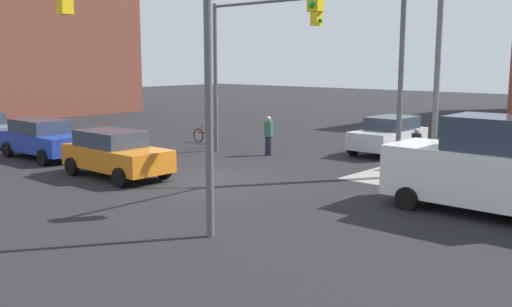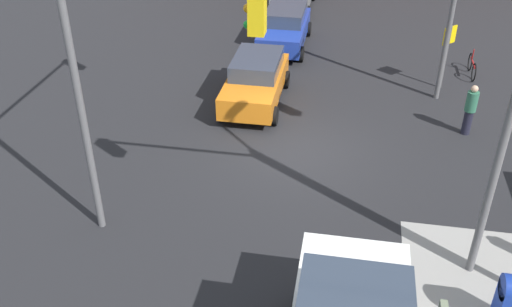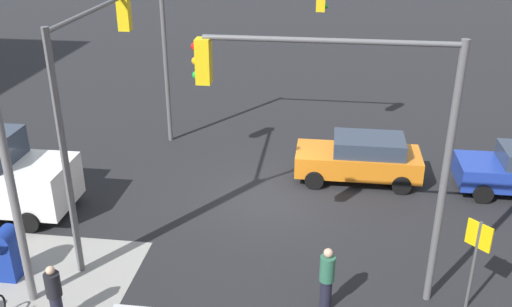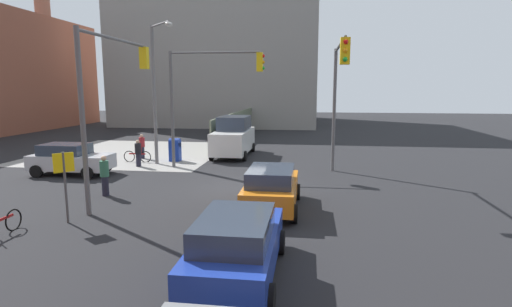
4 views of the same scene
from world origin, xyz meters
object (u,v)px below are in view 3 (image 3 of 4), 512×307
at_px(traffic_signal_ne_corner, 91,81).
at_px(mailbox_blue, 7,252).
at_px(traffic_signal_se_corner, 226,27).
at_px(traffic_signal_nw_corner, 349,119).
at_px(street_lamp_corner, 16,119).
at_px(pedestrian_waiting, 327,278).
at_px(sedan_orange, 360,158).
at_px(pedestrian_crossing, 54,294).

bearing_deg(traffic_signal_ne_corner, mailbox_blue, 56.15).
bearing_deg(traffic_signal_se_corner, traffic_signal_nw_corner, 115.90).
relative_size(street_lamp_corner, mailbox_blue, 5.59).
distance_m(traffic_signal_se_corner, pedestrian_waiting, 11.19).
distance_m(sedan_orange, pedestrian_crossing, 11.07).
bearing_deg(pedestrian_waiting, traffic_signal_nw_corner, -147.73).
bearing_deg(sedan_orange, traffic_signal_se_corner, -27.02).
xyz_separation_m(traffic_signal_se_corner, traffic_signal_ne_corner, (2.41, 6.97, -0.05)).
xyz_separation_m(pedestrian_crossing, pedestrian_waiting, (-6.20, -1.30, 0.08)).
bearing_deg(traffic_signal_se_corner, street_lamp_corner, 74.23).
xyz_separation_m(traffic_signal_se_corner, pedestrian_waiting, (-4.09, 9.70, -3.79)).
relative_size(traffic_signal_se_corner, mailbox_blue, 4.55).
relative_size(traffic_signal_nw_corner, street_lamp_corner, 0.81).
bearing_deg(pedestrian_crossing, mailbox_blue, 122.87).
bearing_deg(traffic_signal_nw_corner, pedestrian_crossing, 17.16).
xyz_separation_m(street_lamp_corner, sedan_orange, (-7.96, -7.43, -3.86)).
relative_size(pedestrian_crossing, pedestrian_waiting, 0.91).
distance_m(traffic_signal_se_corner, sedan_orange, 6.91).
xyz_separation_m(mailbox_blue, pedestrian_waiting, (-8.20, 0.20, 0.12)).
relative_size(street_lamp_corner, sedan_orange, 1.87).
xyz_separation_m(traffic_signal_ne_corner, pedestrian_waiting, (-6.50, 2.73, -3.74)).
distance_m(street_lamp_corner, pedestrian_waiting, 7.92).
distance_m(traffic_signal_ne_corner, mailbox_blue, 4.92).
height_order(sedan_orange, pedestrian_crossing, sedan_orange).
distance_m(street_lamp_corner, pedestrian_crossing, 4.08).
bearing_deg(pedestrian_crossing, sedan_orange, 28.97).
distance_m(traffic_signal_se_corner, mailbox_blue, 11.06).
height_order(traffic_signal_nw_corner, street_lamp_corner, street_lamp_corner).
bearing_deg(street_lamp_corner, pedestrian_waiting, -177.14).
distance_m(traffic_signal_nw_corner, pedestrian_crossing, 7.79).
bearing_deg(pedestrian_waiting, sedan_orange, -134.51).
xyz_separation_m(traffic_signal_se_corner, pedestrian_crossing, (2.11, 11.00, -3.87)).
relative_size(traffic_signal_se_corner, pedestrian_waiting, 3.82).
bearing_deg(pedestrian_waiting, traffic_signal_se_corner, -103.36).
height_order(traffic_signal_ne_corner, street_lamp_corner, street_lamp_corner).
height_order(traffic_signal_se_corner, mailbox_blue, traffic_signal_se_corner).
height_order(traffic_signal_nw_corner, traffic_signal_ne_corner, same).
distance_m(mailbox_blue, pedestrian_waiting, 8.20).
xyz_separation_m(traffic_signal_nw_corner, street_lamp_corner, (7.21, 1.05, 0.05)).
height_order(pedestrian_crossing, pedestrian_waiting, pedestrian_waiting).
bearing_deg(sedan_orange, traffic_signal_ne_corner, 30.03).
height_order(traffic_signal_nw_corner, traffic_signal_se_corner, same).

